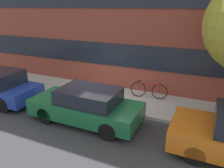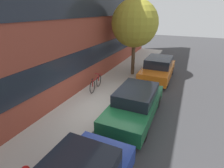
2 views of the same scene
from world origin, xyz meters
name	(u,v)px [view 1 (image 1 of 2)]	position (x,y,z in m)	size (l,w,h in m)	color
ground_plane	(96,109)	(0.00, 0.00, 0.00)	(56.00, 56.00, 0.00)	#38383A
sidewalk_strip	(109,97)	(0.00, 1.21, 0.07)	(28.00, 2.42, 0.14)	#B2AFA8
rowhouse_facade	(123,5)	(0.00, 2.86, 4.08)	(28.00, 1.02, 8.15)	brown
parked_car_green	(86,105)	(0.19, -1.05, 0.65)	(4.04, 1.67, 1.30)	#195B33
fire_hydrant	(26,82)	(-4.18, 0.38, 0.48)	(0.54, 0.30, 0.69)	red
bicycle	(149,90)	(1.74, 1.73, 0.53)	(1.64, 0.44, 0.80)	black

